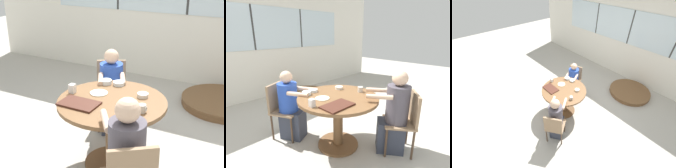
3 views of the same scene
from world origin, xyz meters
The scene contains 15 objects.
ground_plane centered at (0.00, 0.00, 0.00)m, with size 16.00×16.00×0.00m, color #B2ADA3.
wall_back_with_windows centered at (0.00, 2.79, 1.42)m, with size 8.40×0.08×2.80m.
dining_table centered at (0.00, 0.00, 0.57)m, with size 1.12×1.12×0.77m.
chair_for_woman_green_shirt centered at (0.55, -0.76, 0.52)m, with size 0.56×0.56×0.87m.
chair_for_man_blue_shirt centered at (-0.44, 0.82, 0.52)m, with size 0.54×0.54×0.87m.
person_woman_green_shirt centered at (0.45, -0.62, 0.53)m, with size 0.56×0.61×1.16m.
person_man_blue_shirt centered at (-0.36, 0.68, 0.49)m, with size 0.50×0.60×1.08m.
food_tray_dark centered at (-0.25, -0.23, 0.78)m, with size 0.39×0.25×0.02m.
coffee_mug centered at (0.37, -0.10, 0.81)m, with size 0.08×0.08×0.08m.
milk_carton_small centered at (-0.47, -0.02, 0.82)m, with size 0.06×0.06×0.10m.
bowl_white_shallow centered at (-0.27, 0.37, 0.80)m, with size 0.13×0.13×0.05m.
bowl_cereal centered at (-0.12, 0.40, 0.79)m, with size 0.13×0.13×0.04m.
bowl_fruit centered at (0.25, 0.22, 0.79)m, with size 0.12×0.12×0.04m.
plate_tortillas centered at (-0.21, 0.09, 0.78)m, with size 0.19×0.19×0.01m.
folded_table_stack centered at (0.83, 2.05, 0.06)m, with size 1.22×1.22×0.12m.
Camera 3 is at (2.15, -1.90, 3.22)m, focal length 24.00 mm.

